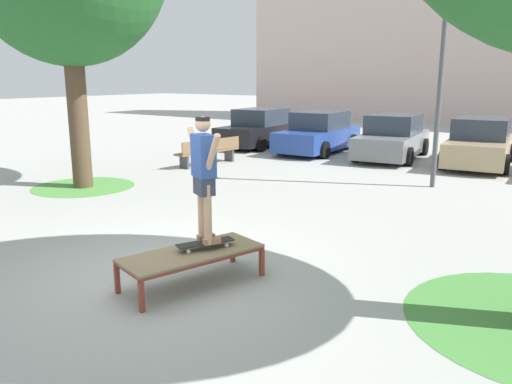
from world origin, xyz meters
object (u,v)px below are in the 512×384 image
skateboard (205,243)px  car_black (260,129)px  skate_box (192,255)px  car_blue (319,134)px  light_post (444,31)px  skater (204,171)px  park_bench (209,151)px  car_grey (392,138)px  car_tan (480,144)px

skateboard → car_black: bearing=121.4°
skate_box → car_blue: car_blue is taller
car_blue → light_post: bearing=-35.8°
skate_box → car_blue: (-4.50, 12.04, 0.28)m
skater → car_black: skater is taller
skateboard → park_bench: bearing=129.8°
car_black → car_grey: size_ratio=0.99×
car_tan → light_post: (-0.24, -4.10, 3.13)m
car_grey → skate_box: bearing=-82.0°
skate_box → car_black: size_ratio=0.47×
car_blue → park_bench: bearing=-108.5°
car_black → car_blue: size_ratio=1.01×
car_blue → park_bench: 4.79m
light_post → car_grey: bearing=122.6°
car_grey → park_bench: size_ratio=1.79×
skateboard → car_black: (-7.34, 12.02, 0.15)m
car_black → car_tan: same height
skater → park_bench: bearing=129.8°
car_blue → skate_box: bearing=-69.5°
car_grey → light_post: light_post is taller
car_tan → car_blue: bearing=-177.4°
skater → car_black: bearing=121.4°
skater → light_post: bearing=84.5°
car_black → car_blue: (2.79, -0.19, 0.00)m
skater → light_post: (0.77, 7.98, 2.29)m
car_grey → car_tan: same height
skateboard → car_grey: size_ratio=0.18×
skate_box → skater: size_ratio=1.20×
skater → car_tan: bearing=85.2°
skate_box → car_tan: bearing=85.0°
skate_box → skateboard: size_ratio=2.53×
skate_box → skater: 1.14m
skateboard → skate_box: bearing=-106.7°
skater → car_blue: size_ratio=0.40×
skate_box → car_black: bearing=120.8°
car_tan → light_post: size_ratio=0.75×
car_grey → park_bench: car_grey is taller
skate_box → skater: skater is taller
park_bench → car_blue: bearing=71.5°
skateboard → park_bench: (-6.07, 7.30, -0.09)m
skate_box → park_bench: (-6.01, 7.50, 0.03)m
light_post → skate_box: bearing=-95.8°
skateboard → car_blue: size_ratio=0.19×
light_post → car_black: bearing=153.6°
skate_box → skateboard: bearing=73.3°
skateboard → car_tan: bearing=85.2°
skateboard → car_grey: (-1.78, 11.96, 0.15)m
car_grey → car_tan: size_ratio=1.00×
skateboard → car_tan: size_ratio=0.18×
skateboard → car_blue: bearing=111.1°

